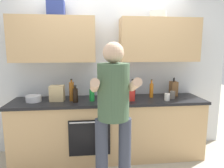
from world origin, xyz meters
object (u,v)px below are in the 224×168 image
at_px(grocery_bag_bread, 57,93).
at_px(person_standing, 113,108).
at_px(bottle_soy, 75,95).
at_px(cup_coffee, 167,97).
at_px(bottle_wine, 133,89).
at_px(bottle_juice, 151,90).
at_px(knife_block, 173,88).
at_px(grocery_bag_produce, 105,93).
at_px(bottle_soda, 92,95).
at_px(grocery_bag_crisps, 125,95).
at_px(bottle_syrup, 72,91).
at_px(mixing_bowl, 34,99).
at_px(cup_stoneware, 172,95).

bearing_deg(grocery_bag_bread, person_standing, -49.40).
distance_m(bottle_soy, cup_coffee, 1.32).
distance_m(bottle_wine, cup_coffee, 0.54).
xyz_separation_m(bottle_juice, knife_block, (0.39, 0.08, 0.00)).
bearing_deg(grocery_bag_produce, person_standing, -89.07).
bearing_deg(bottle_soda, bottle_wine, 18.64).
bearing_deg(bottle_soy, grocery_bag_crisps, 2.58).
height_order(bottle_soda, cup_coffee, bottle_soda).
relative_size(person_standing, grocery_bag_crisps, 7.30).
distance_m(person_standing, bottle_soda, 0.80).
relative_size(bottle_syrup, mixing_bowl, 1.48).
height_order(bottle_soda, knife_block, knife_block).
bearing_deg(cup_coffee, bottle_soy, 177.88).
xyz_separation_m(person_standing, grocery_bag_bread, (-0.72, 0.84, -0.00)).
bearing_deg(grocery_bag_produce, grocery_bag_crisps, -32.27).
bearing_deg(knife_block, grocery_bag_produce, -177.41).
bearing_deg(grocery_bag_bread, bottle_syrup, -5.99).
xyz_separation_m(bottle_wine, grocery_bag_crisps, (-0.17, -0.23, -0.03)).
height_order(cup_coffee, grocery_bag_produce, grocery_bag_produce).
height_order(cup_coffee, grocery_bag_bread, grocery_bag_bread).
bearing_deg(knife_block, mixing_bowl, -175.80).
bearing_deg(grocery_bag_bread, bottle_juice, 2.55).
relative_size(bottle_soda, cup_stoneware, 2.04).
relative_size(bottle_soy, knife_block, 0.85).
height_order(bottle_syrup, bottle_soda, bottle_syrup).
xyz_separation_m(mixing_bowl, grocery_bag_produce, (1.03, 0.11, 0.03)).
distance_m(cup_stoneware, mixing_bowl, 2.04).
bearing_deg(grocery_bag_bread, knife_block, 4.45).
xyz_separation_m(knife_block, grocery_bag_bread, (-1.81, -0.14, -0.00)).
xyz_separation_m(bottle_wine, mixing_bowl, (-1.48, -0.17, -0.08)).
distance_m(bottle_syrup, grocery_bag_crisps, 0.77).
bearing_deg(cup_coffee, bottle_wine, 144.19).
xyz_separation_m(cup_stoneware, mixing_bowl, (-2.04, 0.03, -0.01)).
xyz_separation_m(bottle_juice, cup_stoneware, (0.29, -0.11, -0.06)).
relative_size(bottle_soy, grocery_bag_crisps, 1.04).
bearing_deg(mixing_bowl, grocery_bag_crisps, -2.98).
bearing_deg(person_standing, cup_coffee, 37.78).
xyz_separation_m(person_standing, grocery_bag_crisps, (0.26, 0.75, -0.03)).
bearing_deg(bottle_soy, mixing_bowl, 170.44).
height_order(bottle_syrup, cup_stoneware, bottle_syrup).
bearing_deg(bottle_wine, grocery_bag_crisps, -125.45).
xyz_separation_m(bottle_soy, grocery_bag_bread, (-0.27, 0.12, 0.01)).
bearing_deg(bottle_soy, grocery_bag_produce, 25.42).
xyz_separation_m(bottle_juice, grocery_bag_crisps, (-0.44, -0.15, -0.03)).
bearing_deg(grocery_bag_bread, cup_stoneware, -1.50).
height_order(mixing_bowl, knife_block, knife_block).
height_order(knife_block, grocery_bag_crisps, knife_block).
height_order(grocery_bag_produce, grocery_bag_bread, grocery_bag_bread).
distance_m(grocery_bag_produce, grocery_bag_crisps, 0.33).
bearing_deg(bottle_soda, mixing_bowl, 176.38).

